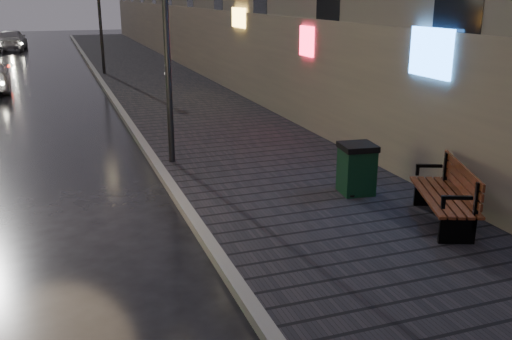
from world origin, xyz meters
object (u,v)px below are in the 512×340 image
at_px(lamp_far, 99,1).
at_px(car_far, 12,39).
at_px(lamp_near, 165,11).
at_px(bench, 449,194).
at_px(trash_bin, 357,168).

distance_m(lamp_far, car_far, 16.72).
bearing_deg(lamp_near, bench, -55.33).
height_order(lamp_near, lamp_far, same).
bearing_deg(trash_bin, bench, -62.90).
bearing_deg(car_far, bench, 106.78).
bearing_deg(lamp_near, trash_bin, -48.92).
xyz_separation_m(lamp_near, lamp_far, (0.00, 16.00, 0.00)).
xyz_separation_m(lamp_near, trash_bin, (2.91, -3.34, -2.84)).
distance_m(trash_bin, car_far, 35.95).
height_order(lamp_near, trash_bin, lamp_near).
relative_size(lamp_far, car_far, 1.21).
height_order(bench, trash_bin, bench).
bearing_deg(lamp_far, trash_bin, -81.44).
relative_size(lamp_near, bench, 2.51).
bearing_deg(lamp_far, lamp_near, -90.00).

